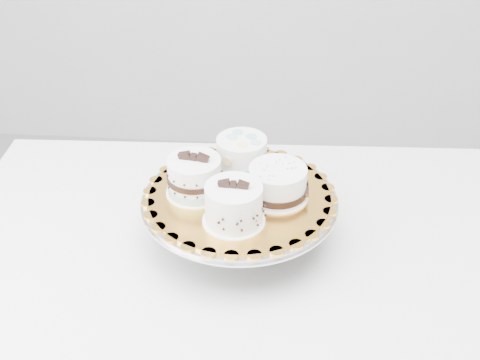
# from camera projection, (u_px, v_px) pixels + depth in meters

# --- Properties ---
(table) EXTENTS (1.26, 0.87, 0.75)m
(table) POSITION_uv_depth(u_px,v_px,m) (237.00, 272.00, 1.29)
(table) COLOR white
(table) RESTS_ON floor
(cake_stand) EXTENTS (0.40, 0.40, 0.11)m
(cake_stand) POSITION_uv_depth(u_px,v_px,m) (240.00, 210.00, 1.23)
(cake_stand) COLOR gray
(cake_stand) RESTS_ON table
(cake_board) EXTENTS (0.46, 0.46, 0.01)m
(cake_board) POSITION_uv_depth(u_px,v_px,m) (240.00, 196.00, 1.21)
(cake_board) COLOR gold
(cake_board) RESTS_ON cake_stand
(cake_swirl) EXTENTS (0.12, 0.12, 0.10)m
(cake_swirl) POSITION_uv_depth(u_px,v_px,m) (234.00, 205.00, 1.11)
(cake_swirl) COLOR white
(cake_swirl) RESTS_ON cake_board
(cake_banded) EXTENTS (0.12, 0.12, 0.10)m
(cake_banded) POSITION_uv_depth(u_px,v_px,m) (195.00, 178.00, 1.19)
(cake_banded) COLOR white
(cake_banded) RESTS_ON cake_board
(cake_dots) EXTENTS (0.13, 0.13, 0.08)m
(cake_dots) POSITION_uv_depth(u_px,v_px,m) (242.00, 155.00, 1.26)
(cake_dots) COLOR white
(cake_dots) RESTS_ON cake_board
(cake_ribbon) EXTENTS (0.13, 0.13, 0.07)m
(cake_ribbon) POSITION_uv_depth(u_px,v_px,m) (278.00, 183.00, 1.18)
(cake_ribbon) COLOR white
(cake_ribbon) RESTS_ON cake_board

